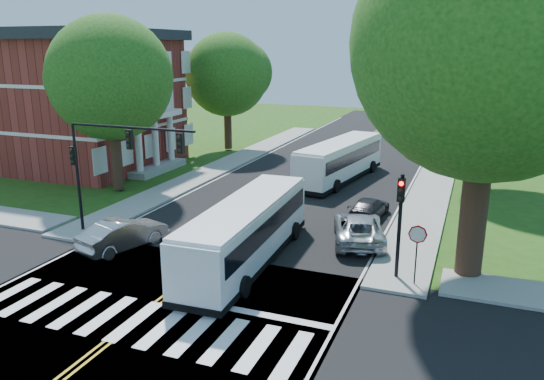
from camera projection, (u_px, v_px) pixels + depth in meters
The scene contains 24 objects.
ground at pixel (143, 315), 19.43m from camera, with size 140.00×140.00×0.00m, color #224C13.
road at pixel (298, 193), 35.62m from camera, with size 14.00×96.00×0.01m, color black.
cross_road at pixel (143, 315), 19.43m from camera, with size 60.00×12.00×0.01m, color black.
center_line at pixel (315, 179), 39.21m from camera, with size 0.36×70.00×0.01m, color gold.
edge_line_w at pixel (232, 171), 41.59m from camera, with size 0.12×70.00×0.01m, color silver.
edge_line_e at pixel (409, 188), 36.83m from camera, with size 0.12×70.00×0.01m, color silver.
crosswalk at pixel (134, 321), 18.97m from camera, with size 12.60×3.00×0.01m, color silver.
stop_bar at pixel (247, 312), 19.64m from camera, with size 6.60×0.40×0.01m, color silver.
sidewalk_nw at pixel (231, 162), 44.79m from camera, with size 2.60×40.00×0.15m, color gray.
sidewalk_ne at pixel (435, 179), 38.99m from camera, with size 2.60×40.00×0.15m, color gray.
tree_ne_big at pixel (491, 44), 20.25m from camera, with size 10.80×10.80×14.91m.
tree_west_near at pixel (110, 78), 34.06m from camera, with size 8.00×8.00×11.40m.
tree_west_far at pixel (227, 75), 48.42m from camera, with size 7.60×7.60×10.67m.
tree_east_mid at pixel (494, 72), 34.93m from camera, with size 8.40×8.40×11.93m.
tree_east_far at pixel (502, 76), 49.23m from camera, with size 7.20×7.20×10.34m.
brick_building at pixel (54, 98), 43.66m from camera, with size 20.00×13.00×10.80m.
signal_nw at pixel (112, 154), 26.10m from camera, with size 7.15×0.46×5.66m.
signal_ne at pixel (400, 213), 21.57m from camera, with size 0.30×0.46×4.40m.
stop_sign at pixel (417, 241), 21.13m from camera, with size 0.76×0.08×2.53m.
bus_lead at pixel (247, 231), 23.81m from camera, with size 2.97×11.05×2.83m.
bus_follow at pixel (340, 160), 38.66m from camera, with size 4.12×11.26×2.85m.
hatchback at pixel (124, 234), 25.62m from camera, with size 1.56×4.48×1.47m, color #A7AAAE.
suv at pixel (359, 228), 26.48m from camera, with size 2.37×5.13×1.43m, color #B9BCC0.
dark_sedan at pixel (369, 208), 30.30m from camera, with size 1.61×3.97×1.15m, color black.
Camera 1 is at (10.78, -14.63, 9.53)m, focal length 35.00 mm.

